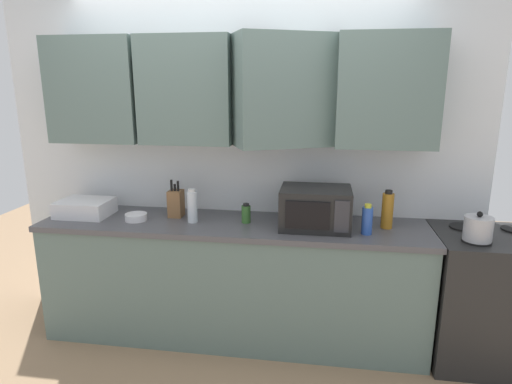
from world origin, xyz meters
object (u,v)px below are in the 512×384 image
at_px(bowl_ceramic_small, 136,217).
at_px(knife_block, 176,203).
at_px(kettle, 478,229).
at_px(bottle_blue_cleaner, 367,220).
at_px(microwave, 315,208).
at_px(bottle_amber_vinegar, 387,210).
at_px(dish_rack, 85,208).
at_px(bottle_clear_tall, 192,206).
at_px(stove_range, 488,298).
at_px(bottle_green_oil, 246,214).

bearing_deg(bowl_ceramic_small, knife_block, 28.66).
xyz_separation_m(kettle, bottle_blue_cleaner, (-0.68, 0.05, 0.01)).
bearing_deg(microwave, bowl_ceramic_small, -178.29).
distance_m(bottle_blue_cleaner, bottle_amber_vinegar, 0.21).
xyz_separation_m(dish_rack, bottle_amber_vinegar, (2.22, 0.04, 0.07)).
xyz_separation_m(knife_block, bottle_clear_tall, (0.16, -0.12, 0.01)).
bearing_deg(bottle_amber_vinegar, knife_block, 178.45).
distance_m(stove_range, bottle_clear_tall, 2.14).
bearing_deg(knife_block, bowl_ceramic_small, -151.34).
relative_size(stove_range, dish_rack, 2.40).
relative_size(kettle, knife_block, 0.67).
distance_m(stove_range, bottle_blue_cleaner, 1.01).
height_order(stove_range, kettle, kettle).
distance_m(stove_range, bowl_ceramic_small, 2.53).
relative_size(dish_rack, bottle_blue_cleaner, 1.84).
bearing_deg(bottle_amber_vinegar, bowl_ceramic_small, -176.79).
bearing_deg(stove_range, kettle, -140.53).
xyz_separation_m(dish_rack, bottle_green_oil, (1.24, 0.01, 0.01)).
bearing_deg(bottle_clear_tall, knife_block, 144.20).
bearing_deg(kettle, microwave, 172.20).
height_order(microwave, bottle_clear_tall, microwave).
bearing_deg(bottle_amber_vinegar, microwave, -172.86).
xyz_separation_m(kettle, microwave, (-1.02, 0.14, 0.05)).
bearing_deg(stove_range, bottle_green_oil, 178.93).
height_order(bottle_blue_cleaner, bowl_ceramic_small, bottle_blue_cleaner).
distance_m(knife_block, bottle_green_oil, 0.55).
bearing_deg(kettle, bottle_clear_tall, 176.22).
relative_size(dish_rack, bowl_ceramic_small, 2.39).
bearing_deg(stove_range, bottle_amber_vinegar, 174.98).
distance_m(kettle, bottle_green_oil, 1.52).
relative_size(stove_range, bottle_green_oil, 6.40).
xyz_separation_m(stove_range, bottle_green_oil, (-1.68, 0.03, 0.51)).
relative_size(stove_range, kettle, 4.82).
bearing_deg(bottle_green_oil, knife_block, 172.56).
bearing_deg(kettle, bowl_ceramic_small, 177.51).
distance_m(bottle_amber_vinegar, bottle_clear_tall, 1.37).
bearing_deg(stove_range, bottle_clear_tall, -179.59).
bearing_deg(bowl_ceramic_small, bottle_clear_tall, 3.30).
bearing_deg(knife_block, dish_rack, -173.17).
xyz_separation_m(knife_block, bottle_amber_vinegar, (1.53, -0.04, 0.02)).
height_order(dish_rack, bottle_green_oil, bottle_green_oil).
bearing_deg(bottle_green_oil, bottle_amber_vinegar, 1.74).
distance_m(stove_range, dish_rack, 2.96).
bearing_deg(bowl_ceramic_small, bottle_green_oil, 4.99).
xyz_separation_m(knife_block, bottle_blue_cleaner, (1.38, -0.19, -0.01)).
xyz_separation_m(dish_rack, bowl_ceramic_small, (0.43, -0.06, -0.03)).
distance_m(bottle_green_oil, bottle_clear_tall, 0.39).
height_order(dish_rack, knife_block, knife_block).
bearing_deg(bowl_ceramic_small, bottle_amber_vinegar, 3.21).
bearing_deg(bottle_clear_tall, dish_rack, 177.67).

